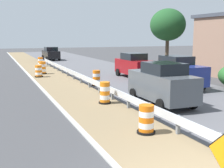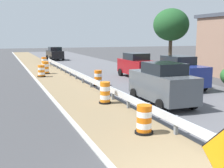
{
  "view_description": "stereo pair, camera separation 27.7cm",
  "coord_description": "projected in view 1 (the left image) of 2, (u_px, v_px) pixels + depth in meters",
  "views": [
    {
      "loc": [
        -4.17,
        -5.36,
        3.5
      ],
      "look_at": [
        1.25,
        7.83,
        1.12
      ],
      "focal_mm": 46.46,
      "sensor_mm": 36.0,
      "label": 1
    },
    {
      "loc": [
        -3.92,
        -5.46,
        3.5
      ],
      "look_at": [
        1.25,
        7.83,
        1.12
      ],
      "focal_mm": 46.46,
      "sensor_mm": 36.0,
      "label": 2
    }
  ],
  "objects": [
    {
      "name": "traffic_barrel_close",
      "position": [
        105.0,
        94.0,
        15.11
      ],
      "size": [
        0.65,
        0.65,
        1.14
      ],
      "color": "orange",
      "rests_on": "ground"
    },
    {
      "name": "car_trailing_near_lane",
      "position": [
        134.0,
        65.0,
        24.52
      ],
      "size": [
        2.06,
        4.33,
        2.06
      ],
      "rotation": [
        0.0,
        0.0,
        -1.55
      ],
      "color": "maroon",
      "rests_on": "ground"
    },
    {
      "name": "tree_roadside",
      "position": [
        168.0,
        25.0,
        29.62
      ],
      "size": [
        3.63,
        3.63,
        6.25
      ],
      "color": "#4C3D2D",
      "rests_on": "ground"
    },
    {
      "name": "car_mid_far_lane",
      "position": [
        177.0,
        72.0,
        19.67
      ],
      "size": [
        2.02,
        4.53,
        2.16
      ],
      "rotation": [
        0.0,
        0.0,
        -1.55
      ],
      "color": "navy",
      "rests_on": "ground"
    },
    {
      "name": "guardrail_median",
      "position": [
        195.0,
        129.0,
        9.4
      ],
      "size": [
        0.18,
        57.81,
        0.71
      ],
      "color": "silver",
      "rests_on": "ground"
    },
    {
      "name": "car_lead_near_lane",
      "position": [
        51.0,
        53.0,
        42.11
      ],
      "size": [
        2.09,
        4.54,
        1.92
      ],
      "rotation": [
        0.0,
        0.0,
        1.59
      ],
      "color": "black",
      "rests_on": "ground"
    },
    {
      "name": "car_lead_far_lane",
      "position": [
        162.0,
        84.0,
        14.84
      ],
      "size": [
        2.04,
        4.38,
        2.17
      ],
      "rotation": [
        0.0,
        0.0,
        1.56
      ],
      "color": "#4C5156",
      "rests_on": "ground"
    },
    {
      "name": "traffic_barrel_mid",
      "position": [
        96.0,
        79.0,
        20.45
      ],
      "size": [
        0.66,
        0.66,
        1.1
      ],
      "color": "orange",
      "rests_on": "ground"
    },
    {
      "name": "traffic_barrel_far",
      "position": [
        43.0,
        68.0,
        26.78
      ],
      "size": [
        0.75,
        0.75,
        1.15
      ],
      "color": "orange",
      "rests_on": "ground"
    },
    {
      "name": "traffic_barrel_farther",
      "position": [
        39.0,
        72.0,
        24.77
      ],
      "size": [
        0.72,
        0.72,
        1.02
      ],
      "color": "orange",
      "rests_on": "ground"
    },
    {
      "name": "traffic_barrel_nearest",
      "position": [
        146.0,
        120.0,
        10.47
      ],
      "size": [
        0.68,
        0.68,
        1.05
      ],
      "color": "orange",
      "rests_on": "ground"
    },
    {
      "name": "traffic_barrel_farthest",
      "position": [
        40.0,
        62.0,
        33.64
      ],
      "size": [
        0.71,
        0.71,
        1.05
      ],
      "color": "orange",
      "rests_on": "ground"
    }
  ]
}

